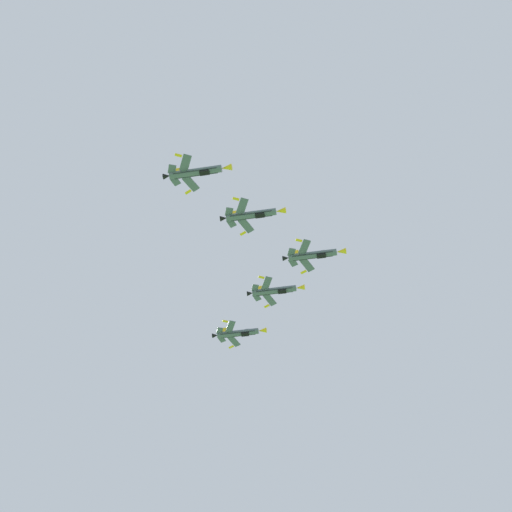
{
  "coord_description": "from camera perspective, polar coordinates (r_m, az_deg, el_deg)",
  "views": [
    {
      "loc": [
        1.36,
        -0.35,
        1.82
      ],
      "look_at": [
        -29.42,
        103.76,
        109.74
      ],
      "focal_mm": 42.3,
      "sensor_mm": 36.0,
      "label": 1
    }
  ],
  "objects": [
    {
      "name": "fighter_jet_left_outer",
      "position": [
        175.14,
        -1.63,
        -7.29
      ],
      "size": [
        15.96,
        10.33,
        4.49
      ],
      "rotation": [
        0.0,
        -0.26,
        4.83
      ],
      "color": "#4C5666"
    },
    {
      "name": "fighter_jet_right_outer",
      "position": [
        137.98,
        -5.62,
        7.92
      ],
      "size": [
        15.96,
        10.49,
        4.39
      ],
      "rotation": [
        0.0,
        -0.17,
        4.83
      ],
      "color": "#4C5666"
    },
    {
      "name": "fighter_jet_left_wing",
      "position": [
        164.79,
        1.85,
        -3.27
      ],
      "size": [
        15.96,
        10.26,
        4.61
      ],
      "rotation": [
        0.0,
        -0.28,
        4.83
      ],
      "color": "#4C5666"
    },
    {
      "name": "fighter_jet_right_wing",
      "position": [
        143.99,
        -0.35,
        3.94
      ],
      "size": [
        15.96,
        10.36,
        4.43
      ],
      "rotation": [
        0.0,
        -0.24,
        4.83
      ],
      "color": "#4C5666"
    },
    {
      "name": "fighter_jet_lead",
      "position": [
        150.75,
        5.48,
        0.12
      ],
      "size": [
        15.96,
        10.37,
        4.41
      ],
      "rotation": [
        0.0,
        -0.23,
        4.83
      ],
      "color": "#4C5666"
    }
  ]
}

